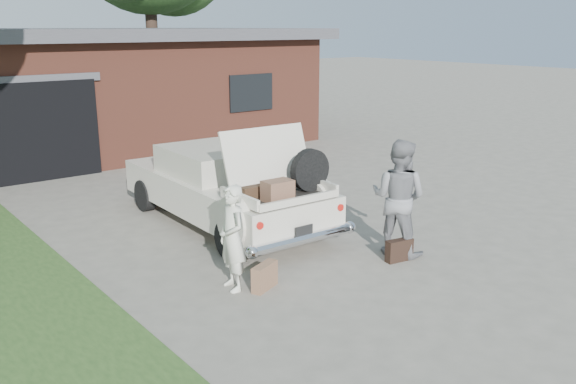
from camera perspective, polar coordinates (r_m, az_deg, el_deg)
ground at (r=8.50m, az=2.52°, el=-8.01°), size 90.00×90.00×0.00m
house at (r=18.50m, az=-18.99°, el=9.20°), size 12.80×7.80×3.30m
sedan at (r=10.60m, az=-6.00°, el=0.53°), size 1.94×4.67×1.87m
woman_left at (r=7.94m, az=-5.24°, el=-4.32°), size 0.41×0.56×1.41m
woman_right at (r=9.25m, az=10.29°, el=-0.51°), size 0.93×1.04×1.76m
suitcase_left at (r=8.10m, az=-2.20°, el=-7.91°), size 0.47×0.30×0.35m
suitcase_right at (r=9.17m, az=10.37°, el=-5.38°), size 0.44×0.21×0.33m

